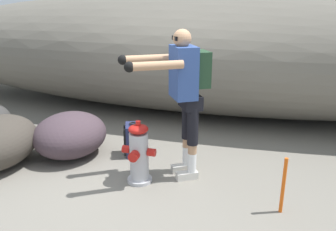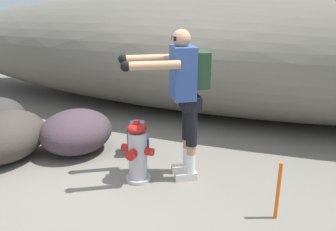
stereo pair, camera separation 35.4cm
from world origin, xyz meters
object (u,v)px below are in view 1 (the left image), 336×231
Objects in this scene: fire_hydrant at (139,154)px; boulder_outlier at (70,135)px; survey_stake at (283,186)px; utility_worker at (184,87)px; spare_backpack at (134,140)px.

fire_hydrant reaches higher than boulder_outlier.
survey_stake reaches higher than boulder_outlier.
fire_hydrant is 0.43× the size of utility_worker.
utility_worker is (0.45, 0.29, 0.77)m from fire_hydrant.
utility_worker is 2.92× the size of survey_stake.
survey_stake is at bearing 125.42° from utility_worker.
utility_worker is 1.26m from spare_backpack.
boulder_outlier is at bearing 160.06° from fire_hydrant.
spare_backpack is 0.78× the size of survey_stake.
utility_worker reaches higher than boulder_outlier.
boulder_outlier is (-0.83, -0.25, 0.08)m from spare_backpack.
boulder_outlier is at bearing 167.77° from survey_stake.
spare_backpack is (-0.79, 0.38, -0.90)m from utility_worker.
utility_worker reaches higher than spare_backpack.
fire_hydrant is 0.77m from spare_backpack.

